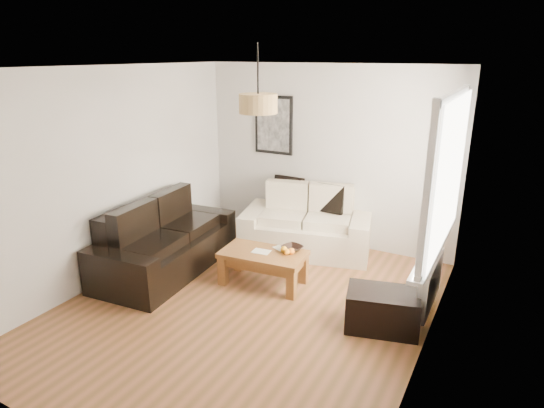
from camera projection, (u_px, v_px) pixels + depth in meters
The scene contains 21 objects.
floor at pixel (247, 307), 5.23m from camera, with size 4.50×4.50×0.00m, color brown.
ceiling at pixel (242, 67), 4.42m from camera, with size 3.80×4.50×0.00m, color white, non-canonical shape.
wall_back at pixel (326, 157), 6.70m from camera, with size 3.80×0.04×2.60m, color silver, non-canonical shape.
wall_front at pixel (59, 289), 2.94m from camera, with size 3.80×0.04×2.60m, color silver, non-canonical shape.
wall_left at pixel (113, 175), 5.68m from camera, with size 0.04×4.50×2.60m, color silver, non-canonical shape.
wall_right at pixel (433, 228), 3.96m from camera, with size 0.04×4.50×2.60m, color silver, non-canonical shape.
window_bay at pixel (447, 173), 4.56m from camera, with size 0.14×1.90×1.60m, color white, non-canonical shape.
radiator at pixel (430, 283), 4.95m from camera, with size 0.10×0.90×0.52m, color white.
poster at pixel (274, 125), 6.94m from camera, with size 0.62×0.04×0.87m, color black, non-canonical shape.
pendant_shade at pixel (258, 104), 4.78m from camera, with size 0.40×0.40×0.20m, color tan.
loveseat_cream at pixel (307, 221), 6.61m from camera, with size 1.80×0.98×0.89m, color beige, non-canonical shape.
sofa_leather at pixel (166, 238), 6.02m from camera, with size 2.02×0.98×0.87m, color black, non-canonical shape.
coffee_table at pixel (263, 268), 5.70m from camera, with size 1.03×0.56×0.42m, color brown, non-canonical shape.
ottoman at pixel (382, 310), 4.77m from camera, with size 0.73×0.47×0.42m, color black.
cushion_left at pixel (288, 191), 6.88m from camera, with size 0.44×0.14×0.44m, color black.
cushion_right at pixel (331, 199), 6.57m from camera, with size 0.41×0.13×0.41m, color black.
fruit_bowl at pixel (292, 248), 5.67m from camera, with size 0.24×0.24×0.06m, color black.
orange_a at pixel (287, 252), 5.55m from camera, with size 0.08×0.08×0.08m, color orange.
orange_b at pixel (292, 251), 5.56m from camera, with size 0.08×0.08×0.08m, color orange.
orange_c at pixel (284, 249), 5.61m from camera, with size 0.08×0.08×0.08m, color #FF9F15.
papers at pixel (261, 251), 5.65m from camera, with size 0.21×0.15×0.01m, color white.
Camera 1 is at (2.45, -3.91, 2.73)m, focal length 30.57 mm.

